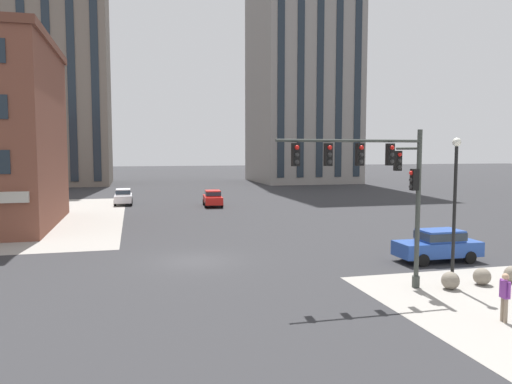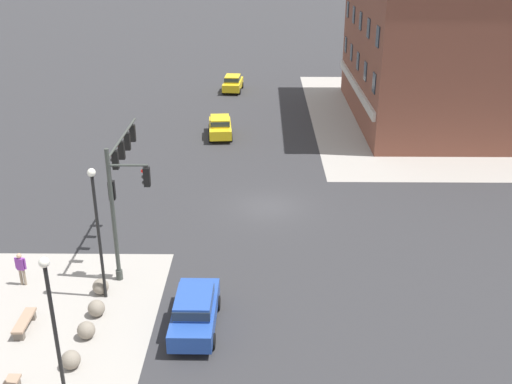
# 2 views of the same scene
# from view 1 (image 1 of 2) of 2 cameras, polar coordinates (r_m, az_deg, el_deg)

# --- Properties ---
(ground_plane) EXTENTS (320.00, 320.00, 0.00)m
(ground_plane) POSITION_cam_1_polar(r_m,az_deg,el_deg) (26.18, -7.03, -8.01)
(ground_plane) COLOR #2D2D30
(traffic_signal_main) EXTENTS (6.40, 2.09, 6.68)m
(traffic_signal_main) POSITION_cam_1_polar(r_m,az_deg,el_deg) (20.82, 14.61, 1.51)
(traffic_signal_main) COLOR #383D38
(traffic_signal_main) RESTS_ON ground
(bollard_sphere_curb_a) EXTENTS (0.74, 0.74, 0.74)m
(bollard_sphere_curb_a) POSITION_cam_1_polar(r_m,az_deg,el_deg) (22.36, 21.76, -9.58)
(bollard_sphere_curb_a) COLOR gray
(bollard_sphere_curb_a) RESTS_ON ground
(bollard_sphere_curb_b) EXTENTS (0.74, 0.74, 0.74)m
(bollard_sphere_curb_b) POSITION_cam_1_polar(r_m,az_deg,el_deg) (23.59, 24.89, -8.94)
(bollard_sphere_curb_b) COLOR gray
(bollard_sphere_curb_b) RESTS_ON ground
(pedestrian_at_curb) EXTENTS (0.25, 0.55, 1.69)m
(pedestrian_at_curb) POSITION_cam_1_polar(r_m,az_deg,el_deg) (18.84, 27.05, -10.59)
(pedestrian_at_curb) COLOR gray
(pedestrian_at_curb) RESTS_ON ground
(street_lamp_corner_near) EXTENTS (0.36, 0.36, 6.35)m
(street_lamp_corner_near) POSITION_cam_1_polar(r_m,az_deg,el_deg) (22.16, 22.21, -0.46)
(street_lamp_corner_near) COLOR black
(street_lamp_corner_near) RESTS_ON ground
(car_main_northbound_near) EXTENTS (2.14, 4.52, 1.68)m
(car_main_northbound_near) POSITION_cam_1_polar(r_m,az_deg,el_deg) (51.03, -5.08, -0.65)
(car_main_northbound_near) COLOR red
(car_main_northbound_near) RESTS_ON ground
(car_main_southbound_near) EXTENTS (1.92, 4.41, 1.68)m
(car_main_southbound_near) POSITION_cam_1_polar(r_m,az_deg,el_deg) (54.48, -15.24, -0.46)
(car_main_southbound_near) COLOR silver
(car_main_southbound_near) RESTS_ON ground
(car_cross_eastbound) EXTENTS (4.41, 1.91, 1.68)m
(car_cross_eastbound) POSITION_cam_1_polar(r_m,az_deg,el_deg) (27.44, 20.50, -5.73)
(car_cross_eastbound) COLOR #23479E
(car_cross_eastbound) RESTS_ON ground
(residential_tower_skyline_left) EXTENTS (17.71, 16.40, 48.09)m
(residential_tower_skyline_left) POSITION_cam_1_polar(r_m,az_deg,el_deg) (91.94, -22.53, 15.96)
(residential_tower_skyline_left) COLOR #70665B
(residential_tower_skyline_left) RESTS_ON ground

